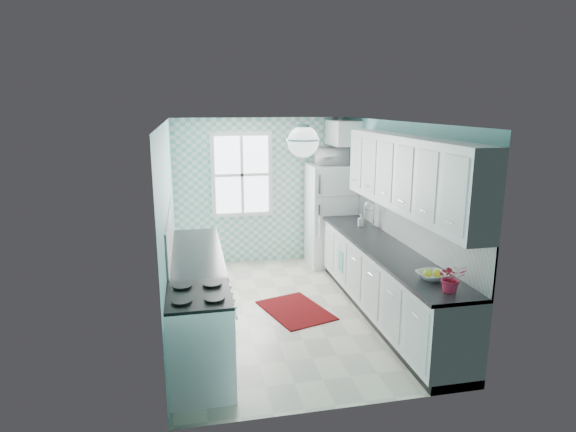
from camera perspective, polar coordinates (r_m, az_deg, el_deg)
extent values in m
cube|color=beige|center=(6.62, 0.02, -11.19)|extent=(3.00, 4.40, 0.02)
cube|color=white|center=(6.04, 0.02, 11.17)|extent=(3.00, 4.40, 0.02)
cube|color=#71C0BD|center=(8.34, -3.09, 2.98)|extent=(3.00, 0.02, 2.50)
cube|color=#71C0BD|center=(4.16, 6.30, -7.58)|extent=(3.00, 0.02, 2.50)
cube|color=#71C0BD|center=(6.09, -14.02, -1.20)|extent=(0.02, 4.40, 2.50)
cube|color=#71C0BD|center=(6.68, 12.81, 0.10)|extent=(0.02, 4.40, 2.50)
cube|color=#75C1AF|center=(8.32, -3.07, 2.95)|extent=(3.00, 0.01, 2.50)
cube|color=white|center=(8.20, -5.49, 4.89)|extent=(1.04, 0.05, 1.44)
cube|color=white|center=(8.18, -5.48, 4.87)|extent=(0.90, 0.02, 1.30)
cube|color=white|center=(6.33, 14.09, -1.19)|extent=(0.02, 3.60, 0.51)
cube|color=white|center=(6.03, -13.81, -1.87)|extent=(0.02, 2.15, 0.51)
cube|color=silver|center=(5.95, 13.97, 4.85)|extent=(0.33, 3.20, 0.90)
cube|color=silver|center=(8.15, 6.44, 9.77)|extent=(0.40, 0.74, 0.40)
cylinder|color=silver|center=(5.26, 1.83, 10.54)|extent=(0.14, 0.14, 0.04)
cylinder|color=silver|center=(5.26, 1.83, 9.78)|extent=(0.02, 0.02, 0.12)
sphere|color=white|center=(5.27, 1.82, 8.80)|extent=(0.34, 0.34, 0.34)
cube|color=white|center=(6.43, 11.39, -7.78)|extent=(0.60, 3.60, 0.90)
cube|color=black|center=(6.28, 11.45, -3.78)|extent=(0.63, 3.60, 0.04)
cube|color=white|center=(6.26, -10.78, -8.36)|extent=(0.60, 2.15, 0.90)
cube|color=black|center=(6.10, -10.82, -4.24)|extent=(0.63, 2.15, 0.04)
cube|color=white|center=(8.25, 5.04, 0.10)|extent=(0.75, 0.71, 1.73)
cube|color=silver|center=(7.83, 5.85, 2.36)|extent=(0.74, 0.01, 0.02)
cube|color=silver|center=(7.70, 3.75, 3.77)|extent=(0.03, 0.03, 0.30)
cube|color=silver|center=(7.82, 3.68, -0.61)|extent=(0.03, 0.03, 0.54)
cube|color=white|center=(4.88, -10.39, -14.30)|extent=(0.63, 0.79, 0.94)
cube|color=black|center=(4.69, -10.63, -9.19)|extent=(0.63, 0.79, 0.03)
cube|color=black|center=(4.87, -6.59, -13.48)|extent=(0.01, 0.52, 0.31)
cube|color=silver|center=(7.14, 8.55, -1.59)|extent=(0.56, 0.47, 0.12)
cylinder|color=silver|center=(7.17, 10.12, 0.05)|extent=(0.02, 0.02, 0.30)
torus|color=silver|center=(7.10, 9.59, 1.51)|extent=(0.16, 0.02, 0.16)
cube|color=maroon|center=(6.60, 0.90, -11.11)|extent=(0.99, 1.20, 0.02)
cube|color=#68C0B7|center=(7.09, 6.29, -5.34)|extent=(0.05, 0.21, 0.31)
imported|color=white|center=(5.25, 16.71, -6.77)|extent=(0.34, 0.34, 0.08)
imported|color=red|center=(4.92, 18.81, -6.97)|extent=(0.31, 0.28, 0.29)
imported|color=#8FB1B7|center=(7.24, 8.64, -0.51)|extent=(0.09, 0.09, 0.18)
imported|color=silver|center=(8.08, 5.18, 7.07)|extent=(0.53, 0.38, 0.28)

